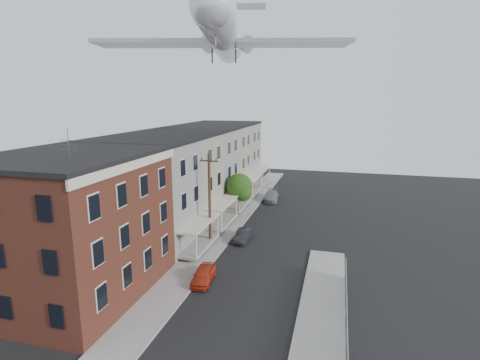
# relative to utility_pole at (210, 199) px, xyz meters

# --- Properties ---
(sidewalk_left) EXTENTS (3.00, 62.00, 0.12)m
(sidewalk_left) POSITION_rel_utility_pole_xyz_m (0.10, 6.00, -4.61)
(sidewalk_left) COLOR gray
(sidewalk_left) RESTS_ON ground
(sidewalk_right) EXTENTS (3.00, 26.00, 0.12)m
(sidewalk_right) POSITION_rel_utility_pole_xyz_m (11.10, -12.00, -4.61)
(sidewalk_right) COLOR gray
(sidewalk_right) RESTS_ON ground
(curb_left) EXTENTS (0.15, 62.00, 0.14)m
(curb_left) POSITION_rel_utility_pole_xyz_m (1.55, 6.00, -4.60)
(curb_left) COLOR gray
(curb_left) RESTS_ON ground
(curb_right) EXTENTS (0.15, 26.00, 0.14)m
(curb_right) POSITION_rel_utility_pole_xyz_m (9.65, -12.00, -4.60)
(curb_right) COLOR gray
(curb_right) RESTS_ON ground
(corner_building) EXTENTS (10.31, 12.30, 12.15)m
(corner_building) POSITION_rel_utility_pole_xyz_m (-6.40, -11.00, 0.49)
(corner_building) COLOR #391912
(corner_building) RESTS_ON ground
(row_house_a) EXTENTS (11.98, 7.00, 10.30)m
(row_house_a) POSITION_rel_utility_pole_xyz_m (-6.36, -1.50, 0.45)
(row_house_a) COLOR slate
(row_house_a) RESTS_ON ground
(row_house_b) EXTENTS (11.98, 7.00, 10.30)m
(row_house_b) POSITION_rel_utility_pole_xyz_m (-6.36, 5.50, 0.45)
(row_house_b) COLOR #6C6555
(row_house_b) RESTS_ON ground
(row_house_c) EXTENTS (11.98, 7.00, 10.30)m
(row_house_c) POSITION_rel_utility_pole_xyz_m (-6.36, 12.50, 0.45)
(row_house_c) COLOR slate
(row_house_c) RESTS_ON ground
(row_house_d) EXTENTS (11.98, 7.00, 10.30)m
(row_house_d) POSITION_rel_utility_pole_xyz_m (-6.36, 19.50, 0.45)
(row_house_d) COLOR #6C6555
(row_house_d) RESTS_ON ground
(row_house_e) EXTENTS (11.98, 7.00, 10.30)m
(row_house_e) POSITION_rel_utility_pole_xyz_m (-6.36, 26.50, 0.45)
(row_house_e) COLOR slate
(row_house_e) RESTS_ON ground
(chainlink_fence) EXTENTS (0.06, 18.06, 1.90)m
(chainlink_fence) POSITION_rel_utility_pole_xyz_m (12.60, -13.00, -3.68)
(chainlink_fence) COLOR gray
(chainlink_fence) RESTS_ON ground
(utility_pole) EXTENTS (1.80, 0.26, 9.00)m
(utility_pole) POSITION_rel_utility_pole_xyz_m (0.00, 0.00, 0.00)
(utility_pole) COLOR black
(utility_pole) RESTS_ON ground
(street_tree) EXTENTS (3.22, 3.20, 5.20)m
(street_tree) POSITION_rel_utility_pole_xyz_m (0.33, 9.92, -1.22)
(street_tree) COLOR black
(street_tree) RESTS_ON ground
(car_near) EXTENTS (1.86, 3.76, 1.23)m
(car_near) POSITION_rel_utility_pole_xyz_m (2.00, -7.23, -4.06)
(car_near) COLOR #B42F17
(car_near) RESTS_ON ground
(car_mid) EXTENTS (1.32, 3.50, 1.14)m
(car_mid) POSITION_rel_utility_pole_xyz_m (2.78, 1.95, -4.10)
(car_mid) COLOR black
(car_mid) RESTS_ON ground
(car_far) EXTENTS (2.34, 4.74, 1.32)m
(car_far) POSITION_rel_utility_pole_xyz_m (2.81, 17.57, -4.01)
(car_far) COLOR slate
(car_far) RESTS_ON ground
(airplane) EXTENTS (24.28, 27.76, 8.00)m
(airplane) POSITION_rel_utility_pole_xyz_m (-0.16, 5.38, 15.46)
(airplane) COLOR silver
(airplane) RESTS_ON ground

